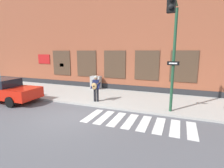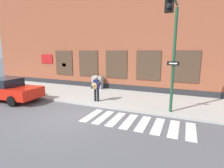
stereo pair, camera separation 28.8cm
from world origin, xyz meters
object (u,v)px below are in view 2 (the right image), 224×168
(utility_box, at_px, (97,82))
(busker, at_px, (96,87))
(traffic_light, at_px, (172,39))
(red_car, at_px, (8,89))

(utility_box, bearing_deg, busker, -63.31)
(traffic_light, xyz_separation_m, utility_box, (-6.33, 4.69, -3.21))
(utility_box, bearing_deg, red_car, -127.37)
(red_car, height_order, utility_box, red_car)
(red_car, bearing_deg, busker, 17.12)
(busker, distance_m, utility_box, 3.97)
(red_car, xyz_separation_m, busker, (5.84, 1.80, 0.31))
(busker, bearing_deg, red_car, -162.88)
(red_car, relative_size, busker, 2.77)
(red_car, distance_m, busker, 6.12)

